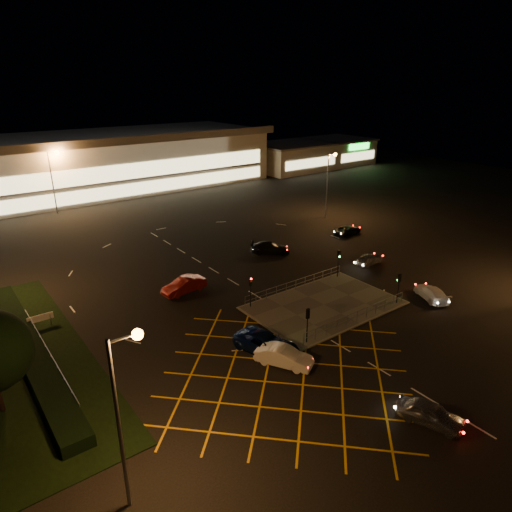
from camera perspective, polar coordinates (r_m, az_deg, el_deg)
ground at (r=45.42m, az=4.91°, el=-5.97°), size 180.00×180.00×0.00m
pedestrian_island at (r=45.36m, az=8.50°, el=-6.10°), size 14.00×9.00×0.12m
hedge at (r=41.46m, az=-26.45°, el=-10.44°), size 2.00×26.00×1.00m
supermarket at (r=97.04m, az=-20.36°, el=10.87°), size 72.00×26.50×10.50m
retail_unit_a at (r=112.67m, az=4.43°, el=12.31°), size 18.80×14.80×6.35m
retail_unit_b at (r=123.64m, az=10.19°, el=12.85°), size 14.80×14.80×6.35m
streetlight_sw at (r=23.54m, az=-16.11°, el=-16.80°), size 1.78×0.56×10.03m
streetlight_ne at (r=73.16m, az=9.19°, el=9.87°), size 1.78×0.56×10.03m
streetlight_far_left at (r=81.13m, az=-23.95°, el=9.45°), size 1.78×0.56×10.03m
streetlight_far_right at (r=99.51m, az=-0.95°, el=13.13°), size 1.78×0.56×10.03m
signal_sw at (r=38.03m, az=6.46°, el=-7.76°), size 0.28×0.30×3.15m
signal_se at (r=46.32m, az=17.44°, el=-3.13°), size 0.28×0.30×3.15m
signal_nw at (r=43.50m, az=-0.70°, el=-3.70°), size 0.28×0.30×3.15m
signal_ne at (r=50.90m, az=10.29°, el=-0.22°), size 0.28×0.30×3.15m
car_near_silver at (r=32.89m, az=20.99°, el=-17.91°), size 2.99×4.56×1.44m
car_queue_white at (r=36.10m, az=3.50°, el=-12.42°), size 3.61×4.68×1.48m
car_left_blue at (r=37.45m, az=1.37°, el=-10.93°), size 3.93×6.15×1.58m
car_far_dkgrey at (r=57.83m, az=1.81°, el=1.04°), size 5.10×4.77×1.44m
car_right_silver at (r=55.99m, az=13.91°, el=-0.35°), size 4.15×2.05×1.36m
car_circ_red at (r=47.83m, az=-8.97°, el=-3.65°), size 4.90×2.18×1.56m
car_east_grey at (r=66.34m, az=11.34°, el=3.22°), size 4.52×2.34×1.22m
car_approach_white at (r=49.22m, az=21.09°, el=-4.33°), size 3.62×4.87×1.31m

